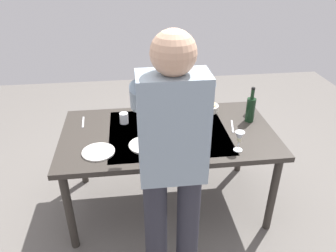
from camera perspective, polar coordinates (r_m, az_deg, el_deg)
The scene contains 16 objects.
ground_plane at distance 2.98m, azimuth 0.00°, elevation -13.15°, with size 6.00×6.00×0.00m, color #66605B.
dining_table at distance 2.57m, azimuth 0.00°, elevation -2.30°, with size 1.65×0.91×0.73m.
chair_near at distance 3.40m, azimuth 3.36°, elevation 3.56°, with size 0.40×0.40×0.91m.
person_server at distance 1.81m, azimuth 0.72°, elevation -6.17°, with size 0.42×0.61×1.69m.
wine_bottle at distance 2.72m, azimuth 14.24°, elevation 2.93°, with size 0.07×0.07×0.30m.
wine_glass_left at distance 2.31m, azimuth 12.38°, elevation -2.02°, with size 0.07×0.07×0.15m.
wine_glass_right at distance 2.32m, azimuth 6.72°, elevation -1.35°, with size 0.07×0.07×0.15m.
water_cup_near_left at distance 2.87m, azimuth 14.35°, elevation 3.06°, with size 0.07×0.07×0.11m, color silver.
water_cup_near_right at distance 2.66m, azimuth -7.72°, elevation 1.37°, with size 0.07×0.07×0.09m, color silver.
serving_bowl_pasta at distance 2.68m, azimuth -1.34°, elevation 1.57°, with size 0.30×0.30×0.07m.
side_bowl_salad at distance 2.54m, azimuth 5.37°, elevation -0.26°, with size 0.18×0.18×0.07m.
side_bowl_bread at distance 2.86m, azimuth 7.23°, elevation 3.23°, with size 0.16×0.16×0.07m.
dinner_plate_near at distance 2.37m, azimuth -4.11°, elevation -3.33°, with size 0.23×0.23×0.01m, color silver.
dinner_plate_far at distance 2.34m, azimuth -12.08°, elevation -4.45°, with size 0.23×0.23×0.01m, color silver.
table_knife at distance 2.66m, azimuth 11.19°, elevation -0.05°, with size 0.01×0.20×0.01m, color silver.
table_fork at distance 2.75m, azimuth -14.62°, elevation 0.66°, with size 0.01×0.18×0.01m, color silver.
Camera 1 is at (0.27, 2.17, 2.02)m, focal length 34.84 mm.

